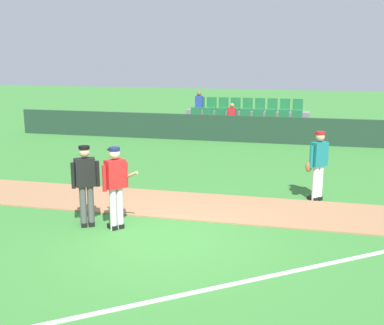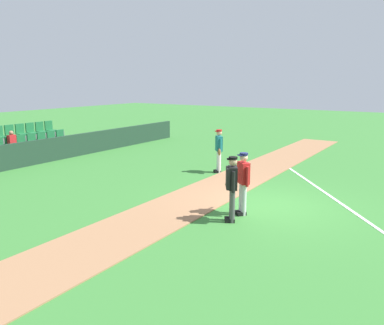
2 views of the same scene
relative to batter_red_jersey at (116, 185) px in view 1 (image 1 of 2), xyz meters
name	(u,v)px [view 1 (image 1 of 2)]	position (x,y,z in m)	size (l,w,h in m)	color
ground_plane	(166,240)	(1.17, -0.37, -0.97)	(80.00, 80.00, 0.00)	#387A33
infield_dirt_path	(192,205)	(1.17, 1.87, -0.95)	(28.00, 2.08, 0.03)	#9E704C
foul_line_chalk	(321,265)	(4.17, -0.87, -0.96)	(12.00, 0.10, 0.01)	white
dugout_fence	(241,129)	(1.17, 10.69, -0.42)	(20.00, 0.16, 1.09)	#1E3828
stadium_bleachers	(245,125)	(1.16, 12.14, -0.48)	(5.55, 2.10, 1.90)	slate
batter_red_jersey	(116,185)	(0.00, 0.00, 0.00)	(0.76, 0.67, 1.76)	silver
umpire_home_plate	(86,181)	(-0.67, 0.00, 0.03)	(0.54, 0.46, 1.76)	#4C4C4C
runner_teal_jersey	(318,163)	(4.12, 3.04, -0.01)	(0.58, 0.49, 1.76)	white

